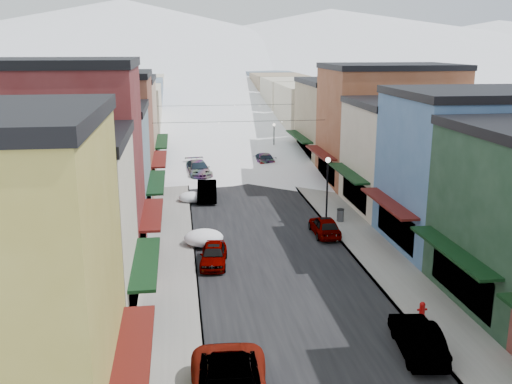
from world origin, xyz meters
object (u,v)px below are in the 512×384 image
object	(u,v)px
fire_hydrant	(422,311)
trash_can	(340,215)
car_dark_hatch	(207,191)
streetlamp_near	(327,181)
car_green_sedan	(417,337)
car_silver_sedan	(214,255)

from	to	relation	value
fire_hydrant	trash_can	bearing A→B (deg)	88.43
car_dark_hatch	streetlamp_near	xyz separation A→B (m)	(8.71, -7.94, 2.46)
car_green_sedan	fire_hydrant	bearing A→B (deg)	-110.17
car_dark_hatch	trash_can	bearing A→B (deg)	-37.44
car_silver_sedan	car_dark_hatch	size ratio (longest dim) A/B	0.82
car_dark_hatch	car_green_sedan	world-z (taller)	car_dark_hatch
fire_hydrant	trash_can	distance (m)	16.02
car_dark_hatch	trash_can	world-z (taller)	car_dark_hatch
car_green_sedan	streetlamp_near	bearing A→B (deg)	-85.45
streetlamp_near	fire_hydrant	bearing A→B (deg)	-88.01
car_green_sedan	streetlamp_near	size ratio (longest dim) A/B	0.92
car_silver_sedan	car_green_sedan	size ratio (longest dim) A/B	0.87
car_green_sedan	trash_can	xyz separation A→B (m)	(1.91, 18.86, -0.10)
fire_hydrant	streetlamp_near	world-z (taller)	streetlamp_near
trash_can	streetlamp_near	bearing A→B (deg)	160.41
car_dark_hatch	streetlamp_near	size ratio (longest dim) A/B	0.98
streetlamp_near	trash_can	bearing A→B (deg)	-19.59
streetlamp_near	car_dark_hatch	bearing A→B (deg)	137.64
car_dark_hatch	fire_hydrant	bearing A→B (deg)	-66.06
car_silver_sedan	streetlamp_near	distance (m)	12.15
car_silver_sedan	streetlamp_near	bearing A→B (deg)	46.74
car_green_sedan	fire_hydrant	size ratio (longest dim) A/B	5.28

